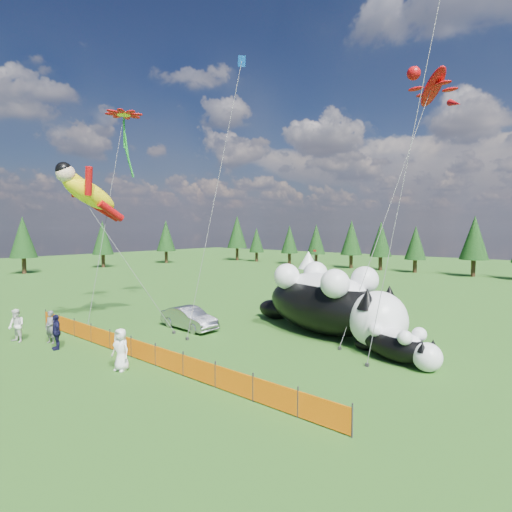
{
  "coord_description": "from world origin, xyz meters",
  "views": [
    {
      "loc": [
        16.35,
        -13.99,
        6.45
      ],
      "look_at": [
        1.27,
        4.0,
        4.81
      ],
      "focal_mm": 28.0,
      "sensor_mm": 36.0,
      "label": 1
    }
  ],
  "objects": [
    {
      "name": "cat_large",
      "position": [
        4.41,
        7.12,
        2.0
      ],
      "size": [
        11.52,
        6.07,
        4.21
      ],
      "rotation": [
        0.0,
        0.0,
        -0.24
      ],
      "color": "black",
      "rests_on": "ground"
    },
    {
      "name": "spectator_c",
      "position": [
        -5.19,
        -4.83,
        0.94
      ],
      "size": [
        1.2,
        0.79,
        1.88
      ],
      "primitive_type": "imported",
      "rotation": [
        0.0,
        0.0,
        -0.21
      ],
      "color": "black",
      "rests_on": "ground"
    },
    {
      "name": "car",
      "position": [
        -3.12,
        2.57,
        0.7
      ],
      "size": [
        4.28,
        1.63,
        1.39
      ],
      "primitive_type": "imported",
      "rotation": [
        0.0,
        0.0,
        1.53
      ],
      "color": "#A4A4A8",
      "rests_on": "ground"
    },
    {
      "name": "spectator_e",
      "position": [
        0.28,
        -4.35,
        0.96
      ],
      "size": [
        1.04,
        0.79,
        1.92
      ],
      "primitive_type": "imported",
      "rotation": [
        0.0,
        0.0,
        0.2
      ],
      "color": "white",
      "rests_on": "ground"
    },
    {
      "name": "tree_line",
      "position": [
        0.0,
        45.0,
        4.0
      ],
      "size": [
        90.0,
        4.0,
        8.0
      ],
      "primitive_type": null,
      "color": "black",
      "rests_on": "ground"
    },
    {
      "name": "safety_fence",
      "position": [
        0.0,
        -3.0,
        0.5
      ],
      "size": [
        22.06,
        0.06,
        1.1
      ],
      "color": "#262626",
      "rests_on": "ground"
    },
    {
      "name": "cat_small",
      "position": [
        9.55,
        4.89,
        0.84
      ],
      "size": [
        4.79,
        2.75,
        1.77
      ],
      "rotation": [
        0.0,
        0.0,
        -0.31
      ],
      "color": "black",
      "rests_on": "ground"
    },
    {
      "name": "flower_kite",
      "position": [
        -10.25,
        2.65,
        14.6
      ],
      "size": [
        5.26,
        6.78,
        15.9
      ],
      "color": "#B5090C",
      "rests_on": "ground"
    },
    {
      "name": "ground",
      "position": [
        0.0,
        0.0,
        0.0
      ],
      "size": [
        160.0,
        160.0,
        0.0
      ],
      "primitive_type": "plane",
      "color": "#123C0B",
      "rests_on": "ground"
    },
    {
      "name": "diamond_kite_a",
      "position": [
        -1.73,
        5.78,
        16.16
      ],
      "size": [
        1.02,
        5.87,
        18.37
      ],
      "color": "blue",
      "rests_on": "ground"
    },
    {
      "name": "gecko_kite",
      "position": [
        8.39,
        12.74,
        15.21
      ],
      "size": [
        5.21,
        10.99,
        17.18
      ],
      "color": "#B5090C",
      "rests_on": "ground"
    },
    {
      "name": "superhero_kite",
      "position": [
        -8.13,
        -1.24,
        8.63
      ],
      "size": [
        7.52,
        4.87,
        11.47
      ],
      "color": "#FFE70D",
      "rests_on": "ground"
    },
    {
      "name": "spectator_b",
      "position": [
        -8.25,
        -5.7,
        0.95
      ],
      "size": [
        1.02,
        0.73,
        1.89
      ],
      "primitive_type": "imported",
      "rotation": [
        0.0,
        0.0,
        0.22
      ],
      "color": "white",
      "rests_on": "ground"
    },
    {
      "name": "spectator_a",
      "position": [
        -6.59,
        -4.54,
        0.92
      ],
      "size": [
        0.77,
        0.63,
        1.84
      ],
      "primitive_type": "imported",
      "rotation": [
        0.0,
        0.0,
        0.31
      ],
      "color": "#5D5D62",
      "rests_on": "ground"
    }
  ]
}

